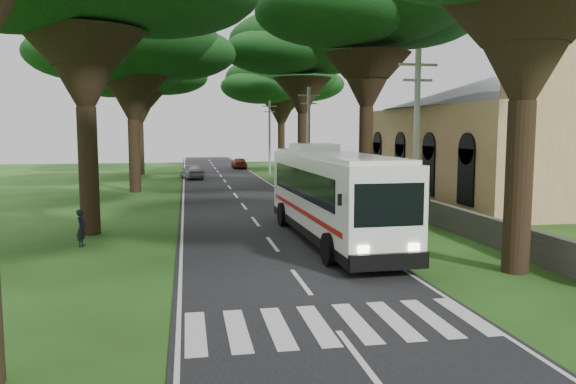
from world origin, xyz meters
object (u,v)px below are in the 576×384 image
(pole_mid, at_px, (309,139))
(distant_car_a, at_px, (192,171))
(pedestrian, at_px, (81,228))
(pole_far, at_px, (270,136))
(coach_bus, at_px, (332,194))
(pole_near, at_px, (416,147))
(church, at_px, (493,129))
(distant_car_c, at_px, (239,163))

(pole_mid, relative_size, distant_car_a, 1.83)
(distant_car_a, relative_size, pedestrian, 2.78)
(pole_far, relative_size, coach_bus, 0.61)
(pole_near, xyz_separation_m, pedestrian, (-13.40, 3.08, -3.39))
(coach_bus, bearing_deg, church, 39.16)
(coach_bus, height_order, pedestrian, coach_bus)
(pole_mid, distance_m, pedestrian, 21.85)
(coach_bus, bearing_deg, pole_mid, 79.32)
(pole_near, height_order, distant_car_a, pole_near)
(coach_bus, bearing_deg, pedestrian, 175.13)
(pole_near, distance_m, distant_car_a, 36.14)
(distant_car_c, xyz_separation_m, pedestrian, (-10.90, -46.14, 0.12))
(distant_car_a, bearing_deg, coach_bus, 88.68)
(church, relative_size, pole_mid, 3.00)
(pole_mid, bearing_deg, pole_near, -90.00)
(distant_car_a, height_order, pedestrian, pedestrian)
(church, xyz_separation_m, distant_car_c, (-14.86, 33.67, -4.25))
(distant_car_c, distance_m, pedestrian, 47.41)
(pole_mid, xyz_separation_m, coach_bus, (-2.80, -17.53, -2.10))
(pole_mid, distance_m, distant_car_c, 29.53)
(pole_far, height_order, coach_bus, pole_far)
(church, xyz_separation_m, distant_car_a, (-20.86, 19.41, -4.14))
(pole_near, bearing_deg, pole_mid, 90.00)
(church, distance_m, pole_near, 19.88)
(pole_far, distance_m, coach_bus, 37.69)
(pole_far, distance_m, distant_car_a, 10.45)
(pole_mid, distance_m, distant_car_a, 17.54)
(coach_bus, bearing_deg, distant_car_c, 88.03)
(distant_car_c, bearing_deg, pedestrian, 77.13)
(pole_mid, bearing_deg, distant_car_a, 119.61)
(pole_far, relative_size, distant_car_c, 1.84)
(pedestrian, bearing_deg, pole_near, -97.09)
(pole_far, xyz_separation_m, coach_bus, (-2.80, -37.53, -2.10))
(pole_far, bearing_deg, distant_car_a, -149.33)
(church, distance_m, coach_bus, 20.22)
(church, height_order, coach_bus, church)
(coach_bus, xyz_separation_m, distant_car_a, (-5.70, 32.49, -1.30))
(pole_near, bearing_deg, distant_car_c, 92.91)
(pole_mid, relative_size, pole_far, 1.00)
(church, relative_size, pedestrian, 15.28)
(pole_mid, xyz_separation_m, distant_car_c, (-2.50, 29.21, -3.52))
(church, bearing_deg, pole_far, 116.82)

